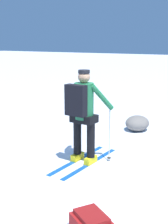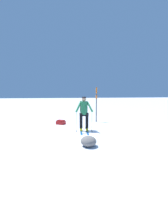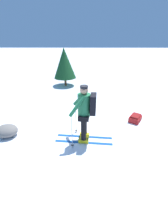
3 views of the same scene
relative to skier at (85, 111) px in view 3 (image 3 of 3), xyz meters
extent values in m
plane|color=white|center=(0.09, -0.56, -1.00)|extent=(80.00, 80.00, 0.00)
cube|color=#144C9E|center=(0.05, 0.15, -1.00)|extent=(1.74, 0.24, 0.01)
cube|color=yellow|center=(0.05, 0.15, -0.93)|extent=(0.31, 0.14, 0.12)
cylinder|color=black|center=(0.05, 0.15, -0.52)|extent=(0.15, 0.15, 0.71)
cube|color=#144C9E|center=(0.02, -0.15, -1.00)|extent=(1.74, 0.24, 0.01)
cube|color=yellow|center=(0.02, -0.15, -0.93)|extent=(0.31, 0.14, 0.12)
cylinder|color=black|center=(0.02, -0.15, -0.52)|extent=(0.15, 0.15, 0.71)
cube|color=black|center=(0.03, 0.00, -0.16)|extent=(0.34, 0.47, 0.14)
cylinder|color=#1E663D|center=(0.03, 0.00, 0.17)|extent=(0.35, 0.35, 0.65)
sphere|color=tan|center=(0.03, 0.00, 0.60)|extent=(0.22, 0.22, 0.22)
cylinder|color=black|center=(0.03, 0.00, 0.69)|extent=(0.21, 0.21, 0.06)
cube|color=black|center=(-0.22, 0.02, 0.22)|extent=(0.19, 0.40, 0.54)
cylinder|color=#B2B7BC|center=(0.36, 0.34, -0.47)|extent=(0.02, 0.02, 1.06)
cylinder|color=black|center=(0.36, 0.34, -0.94)|extent=(0.07, 0.07, 0.01)
cylinder|color=#1E663D|center=(0.22, 0.26, 0.24)|extent=(0.45, 0.30, 0.50)
cylinder|color=#B2B7BC|center=(0.30, -0.40, -0.47)|extent=(0.02, 0.02, 1.06)
cylinder|color=black|center=(0.30, -0.40, -0.94)|extent=(0.07, 0.07, 0.01)
cylinder|color=#1E663D|center=(0.17, -0.29, 0.24)|extent=(0.42, 0.36, 0.50)
cube|color=maroon|center=(-1.87, -1.15, -0.90)|extent=(0.57, 0.61, 0.20)
cube|color=maroon|center=(-1.87, -1.15, -0.77)|extent=(0.47, 0.50, 0.06)
ellipsoid|color=slate|center=(2.49, -0.18, -0.82)|extent=(0.68, 0.58, 0.37)
cylinder|color=#4C331E|center=(1.30, -5.70, -0.75)|extent=(0.14, 0.14, 0.50)
cone|color=#14421E|center=(1.30, -5.70, 0.39)|extent=(1.37, 1.37, 1.78)
camera|label=1|loc=(-4.79, -2.66, 1.26)|focal=50.00mm
camera|label=2|loc=(8.62, -1.21, 1.02)|focal=28.00mm
camera|label=3|loc=(-0.02, 3.75, 1.87)|focal=24.00mm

